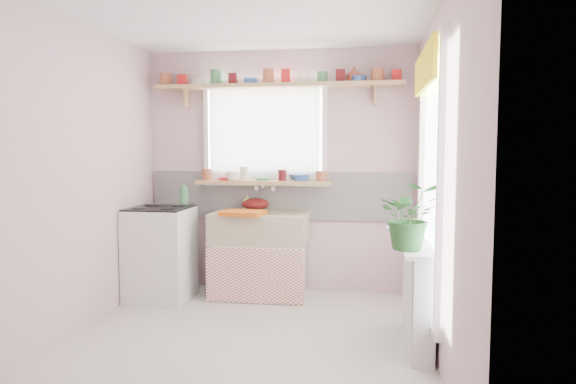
# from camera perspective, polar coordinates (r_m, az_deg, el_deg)

# --- Properties ---
(room) EXTENTS (3.20, 3.20, 3.20)m
(room) POSITION_cam_1_polar(r_m,az_deg,el_deg) (4.56, 5.69, 3.35)
(room) COLOR beige
(room) RESTS_ON ground
(sink_unit) EXTENTS (0.95, 0.65, 1.11)m
(sink_unit) POSITION_cam_1_polar(r_m,az_deg,el_deg) (5.20, -3.15, -6.88)
(sink_unit) COLOR white
(sink_unit) RESTS_ON ground
(cooker) EXTENTS (0.58, 0.58, 0.93)m
(cooker) POSITION_cam_1_polar(r_m,az_deg,el_deg) (5.25, -13.98, -6.60)
(cooker) COLOR white
(cooker) RESTS_ON ground
(radiator_ledge) EXTENTS (0.22, 0.95, 0.78)m
(radiator_ledge) POSITION_cam_1_polar(r_m,az_deg,el_deg) (4.06, 14.25, -10.88)
(radiator_ledge) COLOR white
(radiator_ledge) RESTS_ON ground
(windowsill) EXTENTS (1.40, 0.22, 0.04)m
(windowsill) POSITION_cam_1_polar(r_m,az_deg,el_deg) (5.29, -2.77, 1.06)
(windowsill) COLOR tan
(windowsill) RESTS_ON room
(pine_shelf) EXTENTS (2.52, 0.24, 0.04)m
(pine_shelf) POSITION_cam_1_polar(r_m,az_deg,el_deg) (5.28, -1.21, 11.71)
(pine_shelf) COLOR tan
(pine_shelf) RESTS_ON room
(shelf_crockery) EXTENTS (2.47, 0.11, 0.12)m
(shelf_crockery) POSITION_cam_1_polar(r_m,az_deg,el_deg) (5.29, -1.21, 12.52)
(shelf_crockery) COLOR #A55133
(shelf_crockery) RESTS_ON pine_shelf
(sill_crockery) EXTENTS (1.35, 0.11, 0.12)m
(sill_crockery) POSITION_cam_1_polar(r_m,az_deg,el_deg) (5.29, -2.96, 1.87)
(sill_crockery) COLOR #A55133
(sill_crockery) RESTS_ON windowsill
(dish_tray) EXTENTS (0.44, 0.35, 0.04)m
(dish_tray) POSITION_cam_1_polar(r_m,az_deg,el_deg) (4.97, -5.01, -2.32)
(dish_tray) COLOR orange
(dish_tray) RESTS_ON sink_unit
(colander) EXTENTS (0.36, 0.36, 0.13)m
(colander) POSITION_cam_1_polar(r_m,az_deg,el_deg) (5.35, -3.62, -1.33)
(colander) COLOR #5B0F0F
(colander) RESTS_ON sink_unit
(jade_plant) EXTENTS (0.46, 0.41, 0.48)m
(jade_plant) POSITION_cam_1_polar(r_m,az_deg,el_deg) (3.71, 13.41, -2.60)
(jade_plant) COLOR #245B24
(jade_plant) RESTS_ON radiator_ledge
(fruit_bowl) EXTENTS (0.34, 0.34, 0.07)m
(fruit_bowl) POSITION_cam_1_polar(r_m,az_deg,el_deg) (4.35, 12.72, -4.23)
(fruit_bowl) COLOR white
(fruit_bowl) RESTS_ON radiator_ledge
(herb_pot) EXTENTS (0.12, 0.09, 0.20)m
(herb_pot) POSITION_cam_1_polar(r_m,az_deg,el_deg) (3.74, 13.36, -4.72)
(herb_pot) COLOR #305B24
(herb_pot) RESTS_ON radiator_ledge
(soap_bottle_sink) EXTENTS (0.09, 0.09, 0.17)m
(soap_bottle_sink) POSITION_cam_1_polar(r_m,az_deg,el_deg) (5.36, -4.58, -1.11)
(soap_bottle_sink) COLOR #DDE264
(soap_bottle_sink) RESTS_ON sink_unit
(sill_cup) EXTENTS (0.12, 0.12, 0.10)m
(sill_cup) POSITION_cam_1_polar(r_m,az_deg,el_deg) (5.30, -6.25, 1.78)
(sill_cup) COLOR white
(sill_cup) RESTS_ON windowsill
(sill_bowl) EXTENTS (0.27, 0.27, 0.07)m
(sill_bowl) POSITION_cam_1_polar(r_m,az_deg,el_deg) (5.28, 1.30, 1.63)
(sill_bowl) COLOR #2F5B9B
(sill_bowl) RESTS_ON windowsill
(shelf_vase) EXTENTS (0.19, 0.19, 0.16)m
(shelf_vase) POSITION_cam_1_polar(r_m,az_deg,el_deg) (5.27, 7.34, 12.78)
(shelf_vase) COLOR #97452E
(shelf_vase) RESTS_ON pine_shelf
(cooker_bottle) EXTENTS (0.13, 0.13, 0.25)m
(cooker_bottle) POSITION_cam_1_polar(r_m,az_deg,el_deg) (5.31, -11.49, -0.10)
(cooker_bottle) COLOR #438752
(cooker_bottle) RESTS_ON cooker
(fruit) EXTENTS (0.20, 0.14, 0.10)m
(fruit) POSITION_cam_1_polar(r_m,az_deg,el_deg) (4.35, 12.81, -3.45)
(fruit) COLOR orange
(fruit) RESTS_ON fruit_bowl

